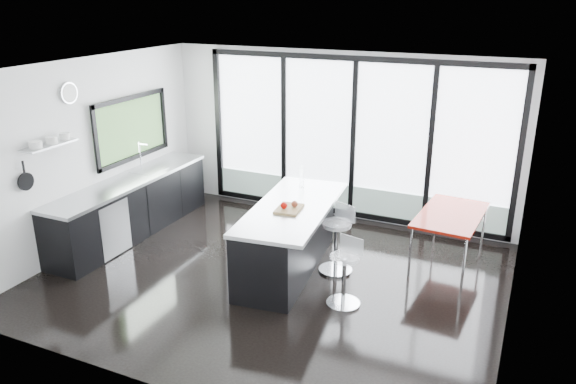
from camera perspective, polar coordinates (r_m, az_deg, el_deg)
The scene contains 11 objects.
floor at distance 7.75m, azimuth -1.61°, elevation -8.61°, with size 6.00×5.00×0.00m, color black.
ceiling at distance 6.88m, azimuth -1.83°, elevation 12.37°, with size 6.00×5.00×0.00m, color white.
wall_back at distance 9.33m, azimuth 6.49°, elevation 4.65°, with size 6.00×0.09×2.80m.
wall_front at distance 5.24m, azimuth -13.89°, elevation -6.72°, with size 6.00×0.00×2.80m, color silver.
wall_left at distance 9.01m, azimuth -18.25°, elevation 5.15°, with size 0.26×5.00×2.80m.
wall_right at distance 6.53m, azimuth 22.67°, elevation -2.30°, with size 0.00×5.00×2.80m, color silver.
counter_cabinets at distance 9.23m, azimuth -15.61°, elevation -1.41°, with size 0.69×3.24×1.36m.
island at distance 7.76m, azimuth -0.09°, elevation -4.57°, with size 1.24×2.43×1.24m.
bar_stool_near at distance 7.00m, azimuth 5.70°, elevation -8.92°, with size 0.42×0.42×0.67m, color silver.
bar_stool_far at distance 7.77m, azimuth 4.91°, elevation -5.57°, with size 0.46×0.46×0.74m, color silver.
red_table at distance 8.29m, azimuth 16.00°, elevation -4.54°, with size 0.81×1.42×0.76m, color maroon.
Camera 1 is at (3.02, -6.12, 3.68)m, focal length 35.00 mm.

